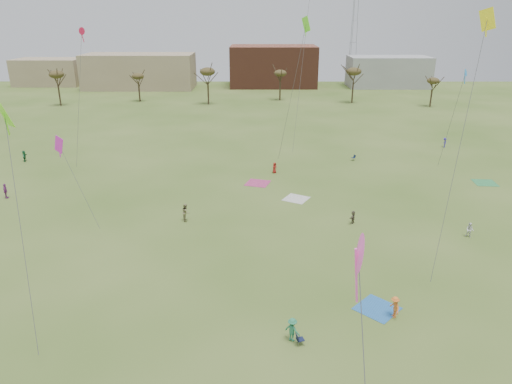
{
  "coord_description": "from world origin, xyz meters",
  "views": [
    {
      "loc": [
        0.11,
        -29.2,
        21.14
      ],
      "look_at": [
        0.0,
        12.0,
        5.5
      ],
      "focal_mm": 33.07,
      "sensor_mm": 36.0,
      "label": 1
    }
  ],
  "objects_px": {
    "camp_chair_center": "(300,341)",
    "radio_tower": "(354,20)",
    "camp_chair_right": "(353,159)",
    "flyer_near_center": "(292,330)"
  },
  "relations": [
    {
      "from": "camp_chair_right",
      "to": "flyer_near_center",
      "type": "bearing_deg",
      "value": -39.88
    },
    {
      "from": "radio_tower",
      "to": "camp_chair_right",
      "type": "bearing_deg",
      "value": -100.12
    },
    {
      "from": "camp_chair_center",
      "to": "camp_chair_right",
      "type": "bearing_deg",
      "value": -31.56
    },
    {
      "from": "flyer_near_center",
      "to": "camp_chair_center",
      "type": "height_order",
      "value": "flyer_near_center"
    },
    {
      "from": "camp_chair_center",
      "to": "radio_tower",
      "type": "relative_size",
      "value": 0.02
    },
    {
      "from": "camp_chair_center",
      "to": "radio_tower",
      "type": "bearing_deg",
      "value": -28.1
    },
    {
      "from": "camp_chair_right",
      "to": "radio_tower",
      "type": "distance_m",
      "value": 88.18
    },
    {
      "from": "flyer_near_center",
      "to": "camp_chair_right",
      "type": "relative_size",
      "value": 2.04
    },
    {
      "from": "radio_tower",
      "to": "camp_chair_center",
      "type": "bearing_deg",
      "value": -101.91
    },
    {
      "from": "camp_chair_right",
      "to": "radio_tower",
      "type": "bearing_deg",
      "value": 146.15
    }
  ]
}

